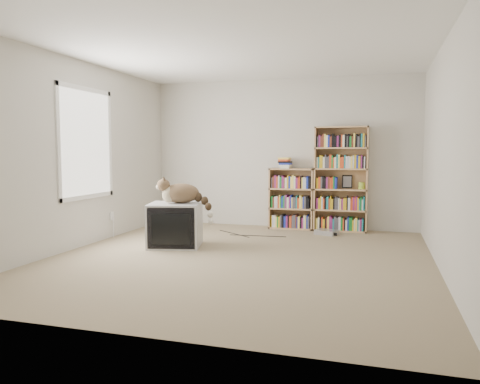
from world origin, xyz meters
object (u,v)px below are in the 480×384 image
(cat, at_px, (185,196))
(bookcase_tall, at_px, (341,181))
(bookcase_short, at_px, (292,201))
(dvd_player, at_px, (327,232))
(crt_tv, at_px, (175,225))

(cat, distance_m, bookcase_tall, 2.69)
(cat, height_order, bookcase_short, bookcase_short)
(cat, bearing_deg, dvd_player, 8.49)
(bookcase_short, bearing_deg, bookcase_tall, 0.03)
(cat, bearing_deg, crt_tv, 161.50)
(bookcase_tall, relative_size, dvd_player, 5.21)
(bookcase_short, distance_m, dvd_player, 0.88)
(bookcase_tall, distance_m, dvd_player, 0.90)
(dvd_player, bearing_deg, cat, -118.94)
(crt_tv, bearing_deg, dvd_player, 24.17)
(crt_tv, relative_size, bookcase_short, 0.80)
(crt_tv, height_order, cat, cat)
(dvd_player, bearing_deg, bookcase_short, 167.09)
(bookcase_tall, height_order, bookcase_short, bookcase_tall)
(crt_tv, xyz_separation_m, dvd_player, (1.88, 1.48, -0.26))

